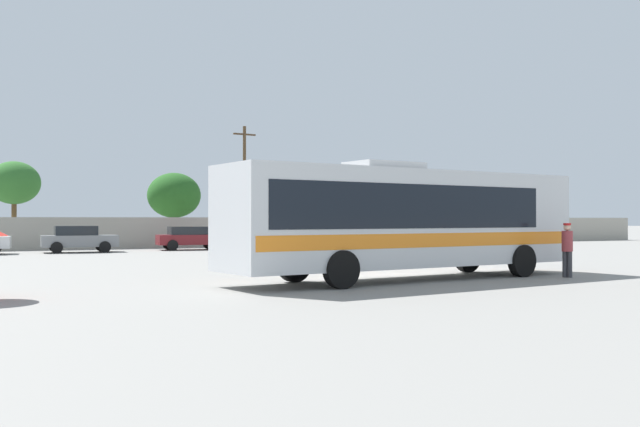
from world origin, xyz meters
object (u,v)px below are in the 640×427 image
Objects in this scene: utility_pole_near at (244,183)px; roadside_tree_midright at (349,193)px; parked_car_second_grey at (79,238)px; coach_bus_silver_orange at (404,218)px; roadside_tree_midleft at (174,195)px; parked_car_third_maroon at (190,237)px; roadside_tree_left at (14,183)px; attendant_by_bus_door at (567,246)px.

roadside_tree_midright is (9.19, 0.89, -0.61)m from utility_pole_near.
utility_pole_near is (12.47, 7.76, 3.76)m from parked_car_second_grey.
roadside_tree_midleft reaches higher than coach_bus_silver_orange.
roadside_tree_midright is at bearing 2.77° from roadside_tree_midleft.
parked_car_second_grey reaches higher than parked_car_third_maroon.
coach_bus_silver_orange is at bearing -71.90° from roadside_tree_left.
parked_car_second_grey is 0.80× the size of roadside_tree_midleft.
roadside_tree_left is (-10.21, 31.26, 2.29)m from coach_bus_silver_orange.
coach_bus_silver_orange is 23.78m from parked_car_third_maroon.
coach_bus_silver_orange is 1.43× the size of utility_pole_near.
attendant_by_bus_door reaches higher than parked_car_second_grey.
parked_car_second_grey is 9.42m from roadside_tree_left.
roadside_tree_midleft is at bearing 84.20° from parked_car_third_maroon.
parked_car_second_grey is 11.13m from roadside_tree_midleft.
parked_car_second_grey is at bearing -174.04° from parked_car_third_maroon.
parked_car_third_maroon is at bearing 102.97° from attendant_by_bus_door.
attendant_by_bus_door is 0.31× the size of roadside_tree_left.
parked_car_second_grey is 23.53m from roadside_tree_midright.
roadside_tree_midleft is at bearing 47.50° from parked_car_second_grey.
utility_pole_near is at bearing -2.13° from roadside_tree_midleft.
roadside_tree_midright is at bearing 5.52° from utility_pole_near.
coach_bus_silver_orange is 2.24× the size of roadside_tree_midright.
roadside_tree_left reaches higher than coach_bus_silver_orange.
parked_car_third_maroon is at bearing 91.32° from coach_bus_silver_orange.
utility_pole_near is at bearing 80.11° from coach_bus_silver_orange.
utility_pole_near reaches higher than roadside_tree_left.
roadside_tree_left is 10.43m from roadside_tree_midleft.
roadside_tree_midright is (15.11, 7.96, 3.19)m from parked_car_third_maroon.
utility_pole_near reaches higher than parked_car_third_maroon.
utility_pole_near is (5.92, 7.08, 3.80)m from parked_car_third_maroon.
roadside_tree_midright is (14.56, 31.70, 2.03)m from coach_bus_silver_orange.
roadside_tree_midleft is 0.92× the size of roadside_tree_midright.
coach_bus_silver_orange is at bearing 164.88° from attendant_by_bus_door.
roadside_tree_left is at bearing 110.84° from parked_car_second_grey.
utility_pole_near is 1.55× the size of roadside_tree_left.
coach_bus_silver_orange is 3.05× the size of parked_car_second_grey.
roadside_tree_left is at bearing 142.14° from parked_car_third_maroon.
utility_pole_near is 5.28m from roadside_tree_midleft.
roadside_tree_midleft is at bearing 89.64° from coach_bus_silver_orange.
parked_car_second_grey is 0.47× the size of utility_pole_near.
coach_bus_silver_orange reaches higher than attendant_by_bus_door.
utility_pole_near is (0.12, 32.24, 3.56)m from attendant_by_bus_door.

